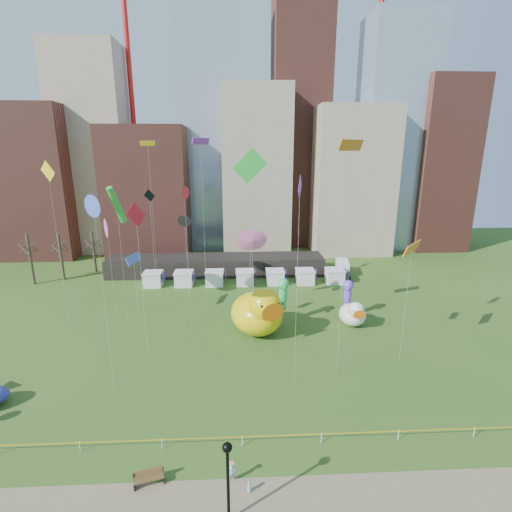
{
  "coord_description": "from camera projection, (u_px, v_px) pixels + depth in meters",
  "views": [
    {
      "loc": [
        -0.19,
        -24.18,
        21.64
      ],
      "look_at": [
        1.54,
        10.38,
        12.0
      ],
      "focal_mm": 27.0,
      "sensor_mm": 36.0,
      "label": 1
    }
  ],
  "objects": [
    {
      "name": "kite_2",
      "position": [
        150.0,
        201.0,
        49.58
      ],
      "size": [
        1.15,
        1.24,
        16.71
      ],
      "color": "silver",
      "rests_on": "ground"
    },
    {
      "name": "skyline",
      "position": [
        247.0,
        150.0,
        82.18
      ],
      "size": [
        101.0,
        23.0,
        68.0
      ],
      "color": "brown",
      "rests_on": "ground"
    },
    {
      "name": "crane_right",
      "position": [
        384.0,
        22.0,
        79.56
      ],
      "size": [
        23.0,
        1.0,
        76.0
      ],
      "color": "red",
      "rests_on": "ground"
    },
    {
      "name": "kite_5",
      "position": [
        134.0,
        259.0,
        48.36
      ],
      "size": [
        1.15,
        3.49,
        8.87
      ],
      "color": "silver",
      "rests_on": "ground"
    },
    {
      "name": "footpath",
      "position": [
        244.0,
        504.0,
        24.26
      ],
      "size": [
        70.0,
        4.0,
        0.02
      ],
      "primitive_type": "cube",
      "color": "#746548",
      "rests_on": "ground"
    },
    {
      "name": "kite_7",
      "position": [
        201.0,
        143.0,
        49.46
      ],
      "size": [
        2.2,
        2.26,
        23.05
      ],
      "color": "silver",
      "rests_on": "ground"
    },
    {
      "name": "toddler",
      "position": [
        249.0,
        487.0,
        25.05
      ],
      "size": [
        0.34,
        0.3,
        0.81
      ],
      "primitive_type": "imported",
      "rotation": [
        0.0,
        0.0,
        -0.43
      ],
      "color": "silver",
      "rests_on": "footpath"
    },
    {
      "name": "kite_14",
      "position": [
        351.0,
        147.0,
        32.87
      ],
      "size": [
        2.72,
        2.3,
        22.45
      ],
      "color": "silver",
      "rests_on": "ground"
    },
    {
      "name": "kite_15",
      "position": [
        300.0,
        196.0,
        31.41
      ],
      "size": [
        0.63,
        1.98,
        19.63
      ],
      "color": "silver",
      "rests_on": "ground"
    },
    {
      "name": "bare_trees",
      "position": [
        62.0,
        256.0,
        65.55
      ],
      "size": [
        8.44,
        6.44,
        8.5
      ],
      "color": "#382B21",
      "rests_on": "ground"
    },
    {
      "name": "lamppost",
      "position": [
        228.0,
        473.0,
        22.32
      ],
      "size": [
        0.6,
        0.6,
        5.72
      ],
      "color": "black",
      "rests_on": "footpath"
    },
    {
      "name": "kite_4",
      "position": [
        49.0,
        177.0,
        41.98
      ],
      "size": [
        2.01,
        1.16,
        20.46
      ],
      "color": "silver",
      "rests_on": "ground"
    },
    {
      "name": "box_truck",
      "position": [
        342.0,
        268.0,
        68.01
      ],
      "size": [
        3.2,
        6.14,
        2.49
      ],
      "rotation": [
        0.0,
        0.0,
        -0.18
      ],
      "color": "white",
      "rests_on": "ground"
    },
    {
      "name": "crane_left",
      "position": [
        130.0,
        18.0,
        77.05
      ],
      "size": [
        23.0,
        1.0,
        76.0
      ],
      "color": "red",
      "rests_on": "ground"
    },
    {
      "name": "kite_8",
      "position": [
        185.0,
        194.0,
        43.38
      ],
      "size": [
        0.61,
        1.45,
        17.62
      ],
      "color": "silver",
      "rests_on": "ground"
    },
    {
      "name": "kite_9",
      "position": [
        252.0,
        241.0,
        51.48
      ],
      "size": [
        2.83,
        1.11,
        11.25
      ],
      "color": "silver",
      "rests_on": "ground"
    },
    {
      "name": "kite_1",
      "position": [
        107.0,
        228.0,
        49.63
      ],
      "size": [
        1.3,
        2.31,
        13.02
      ],
      "color": "silver",
      "rests_on": "ground"
    },
    {
      "name": "caution_tape",
      "position": [
        242.0,
        438.0,
        28.89
      ],
      "size": [
        50.0,
        0.06,
        0.9
      ],
      "color": "white",
      "rests_on": "ground"
    },
    {
      "name": "kite_13",
      "position": [
        94.0,
        207.0,
        31.12
      ],
      "size": [
        1.47,
        1.49,
        18.12
      ],
      "color": "silver",
      "rests_on": "ground"
    },
    {
      "name": "vendor_tents",
      "position": [
        245.0,
        278.0,
        63.46
      ],
      "size": [
        33.24,
        2.8,
        2.4
      ],
      "color": "white",
      "rests_on": "ground"
    },
    {
      "name": "small_duck",
      "position": [
        353.0,
        314.0,
        48.49
      ],
      "size": [
        3.45,
        4.58,
        3.5
      ],
      "rotation": [
        0.0,
        0.0,
        0.04
      ],
      "color": "white",
      "rests_on": "ground"
    },
    {
      "name": "seahorse_green",
      "position": [
        283.0,
        292.0,
        48.53
      ],
      "size": [
        1.58,
        1.92,
        6.07
      ],
      "rotation": [
        0.0,
        0.0,
        -0.09
      ],
      "color": "silver",
      "rests_on": "ground"
    },
    {
      "name": "ground",
      "position": [
        242.0,
        446.0,
        29.08
      ],
      "size": [
        160.0,
        160.0,
        0.0
      ],
      "primitive_type": "plane",
      "color": "#2A541A",
      "rests_on": "ground"
    },
    {
      "name": "kite_6",
      "position": [
        412.0,
        249.0,
        37.3
      ],
      "size": [
        2.93,
        3.15,
        12.94
      ],
      "color": "silver",
      "rests_on": "ground"
    },
    {
      "name": "kite_0",
      "position": [
        136.0,
        218.0,
        38.46
      ],
      "size": [
        1.42,
        2.19,
        16.61
      ],
      "color": "silver",
      "rests_on": "ground"
    },
    {
      "name": "woman",
      "position": [
        232.0,
        473.0,
        25.76
      ],
      "size": [
        0.53,
        0.35,
        1.42
      ],
      "primitive_type": "imported",
      "rotation": [
        0.0,
        0.0,
        0.03
      ],
      "color": "silver",
      "rests_on": "footpath"
    },
    {
      "name": "kite_11",
      "position": [
        250.0,
        168.0,
        39.53
      ],
      "size": [
        3.62,
        0.22,
        21.78
      ],
      "color": "silver",
      "rests_on": "ground"
    },
    {
      "name": "big_duck",
      "position": [
        258.0,
        312.0,
        45.81
      ],
      "size": [
        8.27,
        9.15,
        6.39
      ],
      "rotation": [
        0.0,
        0.0,
        0.38
      ],
      "color": "yellow",
      "rests_on": "ground"
    },
    {
      "name": "kite_12",
      "position": [
        148.0,
        147.0,
        51.08
      ],
      "size": [
        1.96,
        0.73,
        22.67
      ],
      "color": "silver",
      "rests_on": "ground"
    },
    {
      "name": "kite_3",
      "position": [
        117.0,
        205.0,
        47.05
      ],
      "size": [
        1.87,
        2.85,
        17.4
      ],
      "color": "silver",
      "rests_on": "ground"
    },
    {
      "name": "park_bench",
      "position": [
        149.0,
        477.0,
        25.63
      ],
      "size": [
        2.06,
        1.1,
        1.01
      ],
      "rotation": [
        0.0,
        0.0,
        0.25
      ],
      "color": "brown",
      "rests_on": "footpath"
    },
    {
      "name": "pavilion",
      "position": [
        216.0,
        265.0,
        68.86
      ],
      "size": [
        38.0,
        6.0,
        3.2
      ],
      "primitive_type": "cube",
      "color": "black",
      "rests_on": "ground"
    },
    {
      "name": "seahorse_purple",
      "position": [
        348.0,
        292.0,
        50.26
      ],
      "size": [
        1.78,
        1.99,
        5.26
      ],
      "rotation": [
        0.0,
        0.0,
        -0.37
      ],
      "color": "silver",
      "rests_on": "ground"
    },
    {
      "name": "kite_10",
      "position": [
        185.0,
        221.0,
        55.79
      ],
      "size": [
        1.51,
        0.98,
        12.39
      ],
      "color": "silver",
      "rests_on": "ground"
    }
  ]
}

